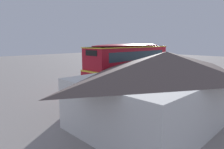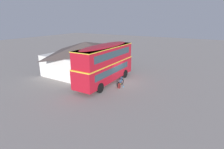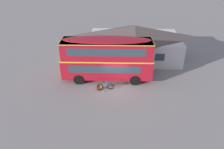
{
  "view_description": "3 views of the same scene",
  "coord_description": "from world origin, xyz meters",
  "px_view_note": "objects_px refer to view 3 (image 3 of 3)",
  "views": [
    {
      "loc": [
        13.83,
        13.58,
        5.0
      ],
      "look_at": [
        -0.72,
        -0.65,
        1.61
      ],
      "focal_mm": 31.92,
      "sensor_mm": 36.0,
      "label": 1
    },
    {
      "loc": [
        -18.45,
        -9.85,
        7.66
      ],
      "look_at": [
        -2.36,
        -0.33,
        1.73
      ],
      "focal_mm": 28.27,
      "sensor_mm": 36.0,
      "label": 2
    },
    {
      "loc": [
        0.1,
        -18.93,
        12.19
      ],
      "look_at": [
        -0.34,
        -0.83,
        1.84
      ],
      "focal_mm": 33.84,
      "sensor_mm": 36.0,
      "label": 3
    }
  ],
  "objects_px": {
    "water_bottle_blue_sports": "(104,91)",
    "double_decker_bus": "(107,57)",
    "touring_bicycle": "(105,86)",
    "backpack_on_ground": "(99,88)"
  },
  "relations": [
    {
      "from": "touring_bicycle",
      "to": "double_decker_bus",
      "type": "bearing_deg",
      "value": 85.19
    },
    {
      "from": "double_decker_bus",
      "to": "touring_bicycle",
      "type": "height_order",
      "value": "double_decker_bus"
    },
    {
      "from": "double_decker_bus",
      "to": "touring_bicycle",
      "type": "xyz_separation_m",
      "value": [
        -0.18,
        -2.18,
        -2.27
      ]
    },
    {
      "from": "touring_bicycle",
      "to": "backpack_on_ground",
      "type": "bearing_deg",
      "value": -166.2
    },
    {
      "from": "backpack_on_ground",
      "to": "double_decker_bus",
      "type": "bearing_deg",
      "value": 71.37
    },
    {
      "from": "double_decker_bus",
      "to": "backpack_on_ground",
      "type": "relative_size",
      "value": 16.84
    },
    {
      "from": "touring_bicycle",
      "to": "backpack_on_ground",
      "type": "height_order",
      "value": "touring_bicycle"
    },
    {
      "from": "touring_bicycle",
      "to": "backpack_on_ground",
      "type": "relative_size",
      "value": 3.07
    },
    {
      "from": "water_bottle_blue_sports",
      "to": "double_decker_bus",
      "type": "bearing_deg",
      "value": 84.51
    },
    {
      "from": "double_decker_bus",
      "to": "backpack_on_ground",
      "type": "xyz_separation_m",
      "value": [
        -0.78,
        -2.32,
        -2.35
      ]
    }
  ]
}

